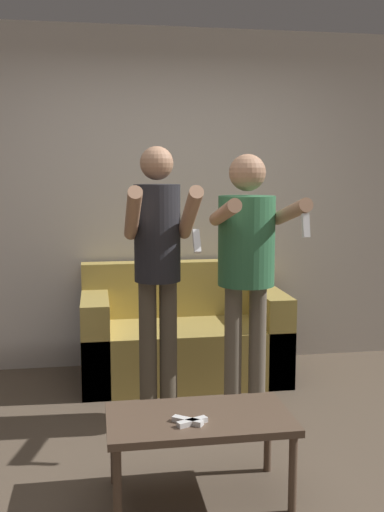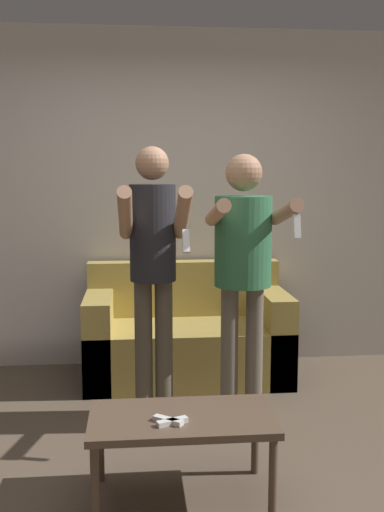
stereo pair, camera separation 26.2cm
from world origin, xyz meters
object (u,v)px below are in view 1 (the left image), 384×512
object	(u,v)px
person_standing_right	(247,254)
person_standing_left	(158,258)
remote_far	(188,421)
remote_near	(192,422)
coffee_table	(199,425)
couch	(183,339)

from	to	relation	value
person_standing_right	person_standing_left	bearing A→B (deg)	-179.65
remote_far	remote_near	bearing A→B (deg)	-38.81
remote_near	remote_far	size ratio (longest dim) A/B	1.07
person_standing_right	remote_far	world-z (taller)	person_standing_right
remote_near	remote_far	world-z (taller)	same
coffee_table	person_standing_right	bearing A→B (deg)	62.87
person_standing_left	remote_far	size ratio (longest dim) A/B	12.12
couch	person_standing_right	world-z (taller)	person_standing_right
person_standing_left	remote_far	bearing A→B (deg)	-88.03
couch	person_standing_right	xyz separation A→B (m)	(0.28, -0.86, 0.77)
couch	remote_far	size ratio (longest dim) A/B	10.72
couch	remote_far	xyz separation A→B (m)	(-0.24, -1.82, 0.13)
coffee_table	remote_near	size ratio (longest dim) A/B	5.79
couch	person_standing_left	xyz separation A→B (m)	(-0.28, -0.86, 0.76)
couch	remote_near	world-z (taller)	couch
couch	remote_far	bearing A→B (deg)	-97.64
remote_near	remote_far	distance (m)	0.02
couch	remote_near	bearing A→B (deg)	-96.99
person_standing_left	coffee_table	size ratio (longest dim) A/B	1.95
person_standing_left	remote_near	xyz separation A→B (m)	(0.05, -0.98, -0.63)
person_standing_left	coffee_table	bearing A→B (deg)	-83.37
coffee_table	remote_near	bearing A→B (deg)	-117.66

